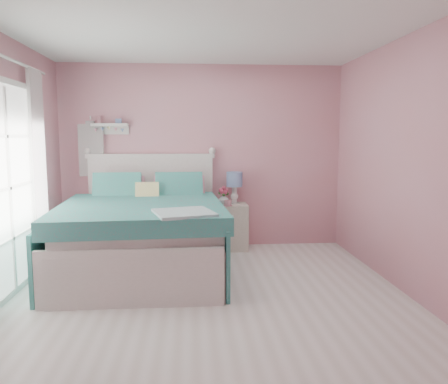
{
  "coord_description": "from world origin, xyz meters",
  "views": [
    {
      "loc": [
        -0.16,
        -4.03,
        1.59
      ],
      "look_at": [
        0.23,
        1.2,
        0.92
      ],
      "focal_mm": 35.0,
      "sensor_mm": 36.0,
      "label": 1
    }
  ],
  "objects": [
    {
      "name": "wall_shelf",
      "position": [
        -1.28,
        2.19,
        1.73
      ],
      "size": [
        0.5,
        0.15,
        0.25
      ],
      "color": "silver",
      "rests_on": "room_shell"
    },
    {
      "name": "vase",
      "position": [
        0.28,
        1.99,
        0.72
      ],
      "size": [
        0.16,
        0.16,
        0.16
      ],
      "primitive_type": "imported",
      "rotation": [
        0.0,
        0.0,
        -0.08
      ],
      "color": "silver",
      "rests_on": "nightstand"
    },
    {
      "name": "bed",
      "position": [
        -0.73,
        1.09,
        0.43
      ],
      "size": [
        1.93,
        2.37,
        1.35
      ],
      "rotation": [
        0.0,
        0.0,
        0.06
      ],
      "color": "silver",
      "rests_on": "floor"
    },
    {
      "name": "curtain_far",
      "position": [
        -1.92,
        1.14,
        1.18
      ],
      "size": [
        0.04,
        0.4,
        2.32
      ],
      "primitive_type": "cube",
      "color": "white",
      "rests_on": "floor"
    },
    {
      "name": "table_lamp",
      "position": [
        0.44,
        2.05,
        0.96
      ],
      "size": [
        0.22,
        0.22,
        0.45
      ],
      "color": "white",
      "rests_on": "nightstand"
    },
    {
      "name": "roses",
      "position": [
        0.28,
        1.99,
        0.84
      ],
      "size": [
        0.14,
        0.11,
        0.12
      ],
      "color": "#C24263",
      "rests_on": "vase"
    },
    {
      "name": "room_shell",
      "position": [
        0.0,
        0.0,
        1.58
      ],
      "size": [
        4.5,
        4.5,
        4.5
      ],
      "color": "#CB8089",
      "rests_on": "floor"
    },
    {
      "name": "nightstand",
      "position": [
        0.39,
        2.01,
        0.32
      ],
      "size": [
        0.45,
        0.44,
        0.65
      ],
      "color": "beige",
      "rests_on": "floor"
    },
    {
      "name": "floor",
      "position": [
        0.0,
        0.0,
        0.0
      ],
      "size": [
        4.5,
        4.5,
        0.0
      ],
      "primitive_type": "plane",
      "color": "silver",
      "rests_on": "ground"
    },
    {
      "name": "teacup",
      "position": [
        0.33,
        1.86,
        0.69
      ],
      "size": [
        0.11,
        0.11,
        0.08
      ],
      "primitive_type": "imported",
      "rotation": [
        0.0,
        0.0,
        0.13
      ],
      "color": "pink",
      "rests_on": "nightstand"
    },
    {
      "name": "french_door",
      "position": [
        -1.97,
        0.4,
        1.07
      ],
      "size": [
        0.04,
        1.32,
        2.16
      ],
      "color": "silver",
      "rests_on": "floor"
    },
    {
      "name": "hanging_dress",
      "position": [
        -1.55,
        2.18,
        1.4
      ],
      "size": [
        0.34,
        0.03,
        0.72
      ],
      "primitive_type": "cube",
      "color": "white",
      "rests_on": "room_shell"
    }
  ]
}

